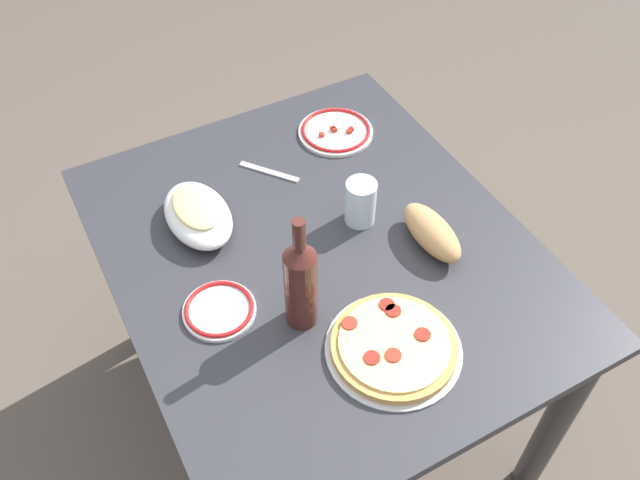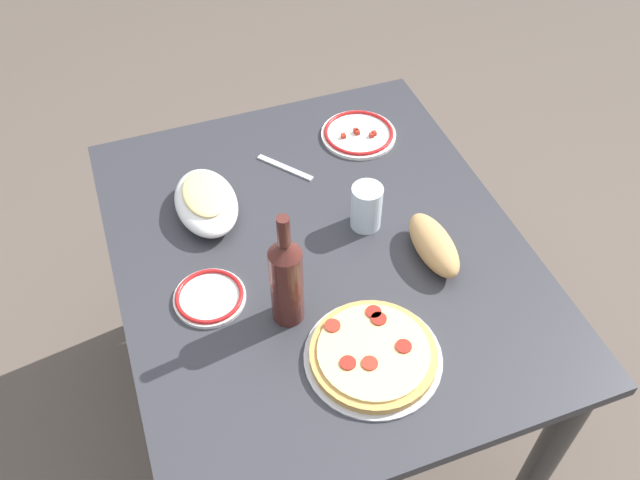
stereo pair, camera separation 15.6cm
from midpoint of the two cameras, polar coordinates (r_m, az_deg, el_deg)
The scene contains 10 objects.
ground_plane at distance 2.21m, azimuth -2.08°, elevation -13.89°, with size 8.00×8.00×0.00m, color brown.
dining_table at distance 1.68m, azimuth -2.65°, elevation -3.82°, with size 1.13×0.95×0.76m.
pepperoni_pizza at distance 1.40m, azimuth 3.25°, elevation -9.18°, with size 0.29×0.29×0.03m.
baked_pasta_dish at distance 1.64m, azimuth -13.10°, elevation 2.09°, with size 0.24×0.15×0.08m.
wine_bottle at distance 1.36m, azimuth -4.94°, elevation -3.83°, with size 0.07×0.07×0.30m.
water_glass at distance 1.60m, azimuth 0.72°, elevation 3.10°, with size 0.08×0.08×0.12m, color silver.
side_plate_near at distance 1.49m, azimuth -11.59°, elevation -6.03°, with size 0.16×0.16×0.02m.
side_plate_far at distance 1.88m, azimuth -1.04°, elevation 9.18°, with size 0.21×0.21×0.02m.
bread_loaf at distance 1.57m, azimuth 6.77°, elevation 0.50°, with size 0.20×0.08×0.08m, color tan.
fork_right at distance 1.78m, azimuth -6.89°, elevation 5.67°, with size 0.17×0.02×0.01m, color #B7B7BC.
Camera 1 is at (-0.92, 0.50, 1.95)m, focal length 37.47 mm.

